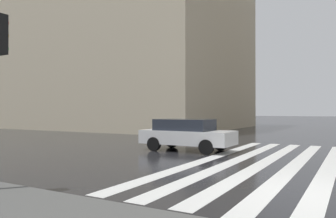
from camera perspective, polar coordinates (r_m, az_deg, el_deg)
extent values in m
plane|color=black|center=(7.92, 21.94, -13.28)|extent=(220.00, 220.00, 0.00)
cube|color=silver|center=(11.80, 26.26, -8.94)|extent=(13.00, 0.50, 0.01)
cube|color=silver|center=(11.90, 21.39, -8.88)|extent=(13.00, 0.50, 0.01)
cube|color=silver|center=(12.08, 16.63, -8.75)|extent=(13.00, 0.50, 0.01)
cube|color=silver|center=(12.34, 12.05, -8.58)|extent=(13.00, 0.50, 0.01)
cube|color=silver|center=(12.68, 7.69, -8.37)|extent=(13.00, 0.50, 0.01)
cube|color=beige|center=(36.69, -5.76, 10.93)|extent=(18.39, 21.51, 17.88)
sphere|color=red|center=(8.11, -26.49, 13.26)|extent=(0.17, 0.17, 0.17)
sphere|color=orange|center=(8.05, -26.50, 11.32)|extent=(0.17, 0.17, 0.17)
sphere|color=green|center=(8.00, -26.50, 9.36)|extent=(0.17, 0.17, 0.17)
cube|color=silver|center=(14.70, 3.41, -4.88)|extent=(1.75, 4.10, 0.60)
cube|color=#232833|center=(14.73, 2.89, -2.73)|extent=(1.54, 2.46, 0.50)
cylinder|color=black|center=(14.99, 9.14, -5.94)|extent=(0.20, 0.62, 0.62)
cylinder|color=black|center=(13.46, 6.66, -6.58)|extent=(0.20, 0.62, 0.62)
cylinder|color=black|center=(16.03, 0.69, -5.58)|extent=(0.20, 0.62, 0.62)
cylinder|color=black|center=(14.61, -2.45, -6.09)|extent=(0.20, 0.62, 0.62)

